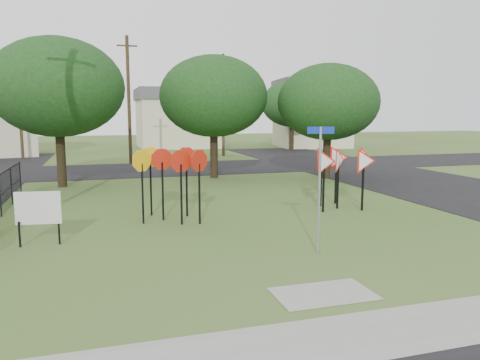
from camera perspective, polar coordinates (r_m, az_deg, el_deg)
The scene contains 18 objects.
ground at distance 11.91m, azimuth 4.82°, elevation -9.60°, with size 140.00×140.00×0.00m, color #385720.
sidewalk at distance 8.43m, azimuth 15.96°, elevation -17.58°, with size 30.00×1.60×0.02m, color gray.
street_right at distance 26.42m, azimuth 21.21°, elevation -0.27°, with size 8.00×50.00×0.02m, color black.
street_far at distance 31.03m, azimuth -8.97°, elevation 1.36°, with size 60.00×8.00×0.02m, color black.
curb_pad at distance 9.85m, azimuth 10.13°, elevation -13.51°, with size 2.00×1.20×0.02m, color gray.
street_name_sign at distance 12.09m, azimuth 9.67°, elevation -0.32°, with size 0.65×0.22×3.29m.
stop_sign_cluster at distance 15.86m, azimuth -8.54°, elevation 1.57°, with size 2.44×2.04×2.47m.
yield_sign_cluster at distance 18.27m, azimuth 12.25°, elevation 2.10°, with size 3.00×1.61×2.39m.
info_board at distance 13.94m, azimuth -23.40°, elevation -3.36°, with size 1.21×0.21×1.51m.
far_pole_a at distance 34.61m, azimuth -13.40°, elevation 9.55°, with size 1.40×0.24×9.00m.
far_pole_b at distance 39.87m, azimuth -2.07°, elevation 9.19°, with size 1.40×0.24×8.50m.
far_pole_c at distance 40.95m, azimuth -25.32°, elevation 8.74°, with size 1.40×0.24×9.00m.
house_mid at distance 51.20m, azimuth -7.73°, elevation 7.55°, with size 8.40×8.40×6.20m.
house_right at distance 51.57m, azimuth 8.71°, elevation 8.09°, with size 8.30×8.30×7.20m.
tree_near_left at distance 24.62m, azimuth -21.38°, elevation 10.47°, with size 6.40×6.40×7.27m.
tree_near_mid at distance 26.29m, azimuth -3.25°, elevation 10.13°, with size 6.00×6.00×6.80m.
tree_near_right at distance 26.53m, azimuth 10.69°, elevation 9.31°, with size 5.60×5.60×6.33m.
tree_far_right at distance 46.28m, azimuth 6.37°, elevation 9.24°, with size 6.00×6.00×6.80m.
Camera 1 is at (-4.23, -10.53, 3.63)m, focal length 35.00 mm.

